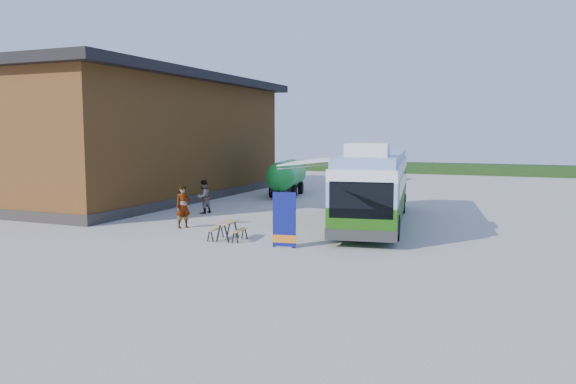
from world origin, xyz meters
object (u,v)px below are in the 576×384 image
at_px(picnic_table, 227,226).
at_px(person_b, 203,197).
at_px(bus, 375,185).
at_px(slurry_tanker, 287,175).
at_px(person_a, 183,207).
at_px(banner, 284,225).

relative_size(picnic_table, person_b, 0.78).
distance_m(bus, slurry_tanker, 11.74).
bearing_deg(person_b, slurry_tanker, -171.14).
height_order(picnic_table, person_a, person_a).
height_order(banner, person_a, banner).
bearing_deg(banner, person_b, 129.29).
xyz_separation_m(picnic_table, slurry_tanker, (-3.71, 14.69, 0.77)).
distance_m(bus, picnic_table, 7.38).
bearing_deg(banner, bus, 66.52).
distance_m(banner, person_b, 9.37).
bearing_deg(banner, person_a, 149.70).
bearing_deg(picnic_table, banner, -14.87).
bearing_deg(person_b, bus, 105.43).
relative_size(picnic_table, slurry_tanker, 0.22).
height_order(person_a, slurry_tanker, slurry_tanker).
xyz_separation_m(bus, banner, (-1.64, -6.44, -0.93)).
distance_m(bus, person_a, 8.42).
relative_size(bus, person_a, 6.65).
height_order(banner, person_b, banner).
height_order(banner, slurry_tanker, slurry_tanker).
bearing_deg(slurry_tanker, picnic_table, -87.02).
bearing_deg(banner, picnic_table, 160.34).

